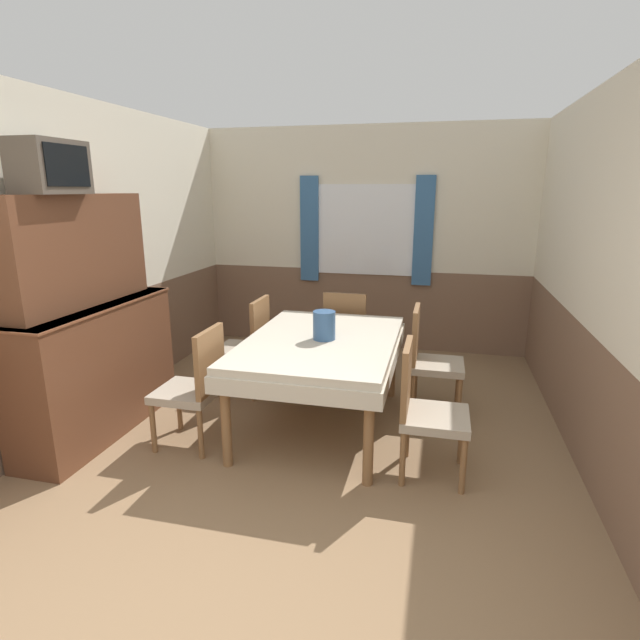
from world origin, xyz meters
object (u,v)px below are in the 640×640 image
at_px(chair_left_near, 195,384).
at_px(vase, 324,325).
at_px(chair_right_near, 425,407).
at_px(sideboard, 92,337).
at_px(tv, 50,167).
at_px(chair_right_far, 429,357).
at_px(chair_head_window, 347,333).
at_px(dining_table, 321,351).
at_px(chair_left_far, 248,343).

distance_m(chair_left_near, vase, 1.07).
relative_size(chair_left_near, chair_right_near, 1.00).
xyz_separation_m(chair_right_near, vase, (-0.81, 0.51, 0.37)).
height_order(sideboard, tv, tv).
bearing_deg(sideboard, chair_left_near, -2.04).
bearing_deg(chair_right_far, chair_right_near, 0.00).
bearing_deg(tv, chair_right_near, 4.36).
xyz_separation_m(chair_head_window, chair_right_far, (0.84, -0.57, 0.00)).
xyz_separation_m(chair_right_far, chair_right_near, (0.00, -1.05, 0.00)).
xyz_separation_m(chair_left_near, sideboard, (-0.88, 0.03, 0.30)).
relative_size(chair_left_near, sideboard, 0.49).
xyz_separation_m(dining_table, sideboard, (-1.71, -0.49, 0.14)).
bearing_deg(vase, chair_right_far, 33.42).
distance_m(chair_head_window, chair_right_far, 1.01).
xyz_separation_m(chair_head_window, sideboard, (-1.71, -1.59, 0.30)).
xyz_separation_m(chair_right_near, sideboard, (-2.55, 0.03, 0.30)).
height_order(chair_left_far, vase, vase).
bearing_deg(sideboard, chair_left_far, 49.30).
height_order(chair_head_window, vase, vase).
relative_size(chair_right_far, chair_left_far, 1.00).
bearing_deg(chair_head_window, dining_table, -90.00).
bearing_deg(chair_left_far, chair_left_near, -180.00).
distance_m(chair_left_far, chair_left_near, 1.05).
bearing_deg(tv, sideboard, 95.07).
distance_m(chair_left_near, sideboard, 0.92).
relative_size(chair_right_far, chair_left_near, 1.00).
relative_size(chair_left_far, chair_left_near, 1.00).
xyz_separation_m(chair_right_far, sideboard, (-2.55, -1.02, 0.30)).
height_order(chair_right_near, sideboard, sideboard).
bearing_deg(vase, chair_right_near, -32.42).
relative_size(chair_right_near, tv, 1.88).
xyz_separation_m(chair_head_window, chair_left_far, (-0.84, -0.57, 0.00)).
relative_size(chair_right_far, tv, 1.88).
relative_size(chair_head_window, chair_right_near, 1.00).
height_order(chair_right_far, vase, vase).
bearing_deg(chair_left_far, chair_right_far, -90.00).
relative_size(chair_right_far, sideboard, 0.49).
bearing_deg(chair_head_window, tv, -133.05).
height_order(sideboard, vase, sideboard).
height_order(chair_right_far, sideboard, sideboard).
bearing_deg(vase, tv, -157.62).
distance_m(sideboard, vase, 1.80).
distance_m(chair_head_window, chair_right_near, 1.82).
height_order(chair_left_far, sideboard, sideboard).
bearing_deg(chair_head_window, sideboard, -137.15).
xyz_separation_m(chair_head_window, vase, (0.03, -1.10, 0.37)).
distance_m(chair_left_near, chair_right_near, 1.67).
distance_m(dining_table, chair_right_near, 1.00).
relative_size(chair_head_window, sideboard, 0.49).
xyz_separation_m(chair_left_far, chair_right_near, (1.67, -1.05, 0.00)).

